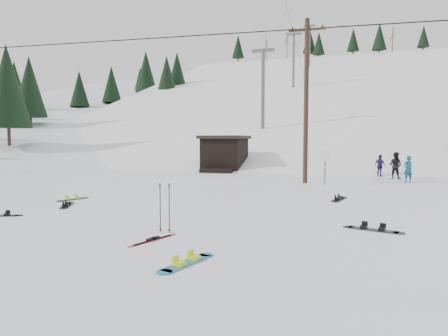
% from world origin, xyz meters
% --- Properties ---
extents(ground, '(200.00, 200.00, 0.00)m').
position_xyz_m(ground, '(0.00, 0.00, 0.00)').
color(ground, white).
rests_on(ground, ground).
extents(ski_slope, '(60.00, 85.24, 65.97)m').
position_xyz_m(ski_slope, '(0.00, 55.00, -12.00)').
color(ski_slope, white).
rests_on(ski_slope, ground).
extents(ridge_left, '(47.54, 95.03, 58.38)m').
position_xyz_m(ridge_left, '(-36.00, 48.00, -11.00)').
color(ridge_left, white).
rests_on(ridge_left, ground).
extents(treeline_left, '(20.00, 64.00, 10.00)m').
position_xyz_m(treeline_left, '(-34.00, 40.00, 0.00)').
color(treeline_left, black).
rests_on(treeline_left, ground).
extents(treeline_crest, '(50.00, 6.00, 10.00)m').
position_xyz_m(treeline_crest, '(0.00, 86.00, 0.00)').
color(treeline_crest, black).
rests_on(treeline_crest, ski_slope).
extents(utility_pole, '(2.00, 0.26, 9.00)m').
position_xyz_m(utility_pole, '(2.00, 14.00, 4.68)').
color(utility_pole, '#3A2819').
rests_on(utility_pole, ground).
extents(trail_sign, '(0.50, 0.09, 1.85)m').
position_xyz_m(trail_sign, '(3.10, 13.58, 1.27)').
color(trail_sign, '#595B60').
rests_on(trail_sign, ground).
extents(lift_hut, '(3.40, 4.10, 2.75)m').
position_xyz_m(lift_hut, '(-5.00, 20.94, 1.36)').
color(lift_hut, black).
rests_on(lift_hut, ground).
extents(lift_tower_near, '(2.20, 0.36, 8.00)m').
position_xyz_m(lift_tower_near, '(-4.00, 30.00, 7.86)').
color(lift_tower_near, '#595B60').
rests_on(lift_tower_near, ski_slope).
extents(lift_tower_mid, '(2.20, 0.36, 8.00)m').
position_xyz_m(lift_tower_mid, '(-4.00, 50.00, 14.36)').
color(lift_tower_mid, '#595B60').
rests_on(lift_tower_mid, ski_slope).
extents(lift_tower_far, '(2.20, 0.36, 8.00)m').
position_xyz_m(lift_tower_far, '(-4.00, 70.00, 20.86)').
color(lift_tower_far, '#595B60').
rests_on(lift_tower_far, ski_slope).
extents(hero_snowboard, '(0.63, 1.54, 0.11)m').
position_xyz_m(hero_snowboard, '(1.54, -1.51, 0.03)').
color(hero_snowboard, '#1A6DAE').
rests_on(hero_snowboard, ground).
extents(hero_skis, '(0.54, 1.49, 0.08)m').
position_xyz_m(hero_skis, '(0.06, -0.12, 0.02)').
color(hero_skis, red).
rests_on(hero_skis, ground).
extents(ski_poles, '(0.35, 0.09, 1.28)m').
position_xyz_m(ski_poles, '(-0.06, 0.77, 0.66)').
color(ski_poles, black).
rests_on(ski_poles, ground).
extents(board_scatter_a, '(1.26, 0.68, 0.09)m').
position_xyz_m(board_scatter_a, '(-5.98, 1.13, 0.02)').
color(board_scatter_a, black).
rests_on(board_scatter_a, ground).
extents(board_scatter_b, '(0.88, 1.38, 0.11)m').
position_xyz_m(board_scatter_b, '(-5.34, 3.42, 0.03)').
color(board_scatter_b, black).
rests_on(board_scatter_b, ground).
extents(board_scatter_c, '(0.65, 1.35, 0.10)m').
position_xyz_m(board_scatter_c, '(-6.14, 4.72, 0.03)').
color(board_scatter_c, black).
rests_on(board_scatter_c, ground).
extents(board_scatter_d, '(1.54, 0.65, 0.11)m').
position_xyz_m(board_scatter_d, '(5.10, 2.66, 0.03)').
color(board_scatter_d, black).
rests_on(board_scatter_d, ground).
extents(board_scatter_f, '(0.60, 1.59, 0.11)m').
position_xyz_m(board_scatter_f, '(4.05, 8.07, 0.03)').
color(board_scatter_f, black).
rests_on(board_scatter_f, ground).
extents(skier_teal, '(0.65, 0.58, 1.50)m').
position_xyz_m(skier_teal, '(7.52, 16.33, 0.75)').
color(skier_teal, '#0B5D74').
rests_on(skier_teal, ground).
extents(skier_dark, '(1.00, 0.92, 1.66)m').
position_xyz_m(skier_dark, '(7.02, 18.21, 0.83)').
color(skier_dark, black).
rests_on(skier_dark, ground).
extents(skier_navy, '(0.86, 0.86, 1.46)m').
position_xyz_m(skier_navy, '(6.20, 19.30, 0.73)').
color(skier_navy, '#1F1D49').
rests_on(skier_navy, ground).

